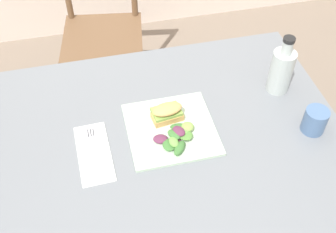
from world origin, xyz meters
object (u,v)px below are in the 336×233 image
Objects in this scene: dining_table at (154,167)px; fork_on_napkin at (93,148)px; plate_lunch at (171,129)px; cup_extra_side at (315,120)px; bottle_cold_brew at (281,72)px; sandwich_half_front at (167,112)px; chair_wooden_far at (103,31)px.

dining_table is 6.42× the size of fork_on_napkin.
plate_lunch reaches higher than dining_table.
plate_lunch is 0.44m from cup_extra_side.
bottle_cold_brew is at bearing 99.16° from cup_extra_side.
plate_lunch is 0.05m from sandwich_half_front.
chair_wooden_far reaches higher than plate_lunch.
sandwich_half_front is 0.49× the size of bottle_cold_brew.
chair_wooden_far is 4.15× the size of bottle_cold_brew.
bottle_cold_brew is (0.39, 0.10, 0.07)m from plate_lunch.
chair_wooden_far reaches higher than dining_table.
sandwich_half_front is 0.45m from cup_extra_side.
bottle_cold_brew is (0.46, 0.13, 0.20)m from dining_table.
bottle_cold_brew reaches higher than cup_extra_side.
bottle_cold_brew reaches higher than sandwich_half_front.
sandwich_half_front is 0.55× the size of fork_on_napkin.
bottle_cold_brew is (0.63, 0.12, 0.07)m from fork_on_napkin.
cup_extra_side is (0.03, -0.20, -0.03)m from bottle_cold_brew.
bottle_cold_brew is at bearing -59.52° from chair_wooden_far.
chair_wooden_far reaches higher than fork_on_napkin.
plate_lunch is (0.12, -0.98, 0.30)m from chair_wooden_far.
plate_lunch is 0.41m from bottle_cold_brew.
dining_table is 0.52m from cup_extra_side.
sandwich_half_front is at bearing 50.65° from dining_table.
cup_extra_side is (0.43, -0.14, 0.00)m from sandwich_half_front.
chair_wooden_far is 1.05m from fork_on_napkin.
cup_extra_side is (0.67, -0.08, 0.03)m from fork_on_napkin.
fork_on_napkin is 0.67m from cup_extra_side.
chair_wooden_far is 4.70× the size of fork_on_napkin.
dining_table is 0.52m from bottle_cold_brew.
cup_extra_side is (0.55, -1.07, 0.33)m from chair_wooden_far.
sandwich_half_front is at bearing -171.49° from bottle_cold_brew.
dining_table is 1.03m from chair_wooden_far.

